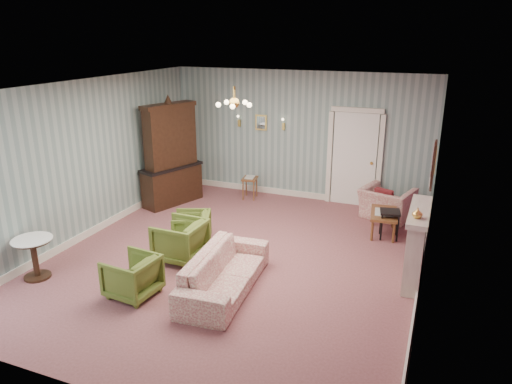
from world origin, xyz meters
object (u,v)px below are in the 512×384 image
at_px(olive_chair_a, 132,274).
at_px(side_table_black, 389,225).
at_px(sofa_chintz, 224,265).
at_px(wingback_chair, 387,198).
at_px(fireplace, 416,244).
at_px(dresser, 171,152).
at_px(olive_chair_b, 180,239).
at_px(pedestal_table, 35,258).
at_px(olive_chair_c, 192,227).
at_px(coffee_table, 383,223).

bearing_deg(olive_chair_a, side_table_black, 143.00).
xyz_separation_m(sofa_chintz, side_table_black, (2.04, 2.86, -0.13)).
distance_m(wingback_chair, fireplace, 2.59).
height_order(sofa_chintz, dresser, dresser).
distance_m(olive_chair_a, olive_chair_b, 1.28).
xyz_separation_m(fireplace, pedestal_table, (-5.51, -2.18, -0.25)).
bearing_deg(fireplace, pedestal_table, -158.39).
xyz_separation_m(olive_chair_c, side_table_black, (3.30, 1.60, -0.06)).
distance_m(wingback_chair, side_table_black, 1.06).
relative_size(dresser, coffee_table, 2.74).
bearing_deg(olive_chair_c, coffee_table, 97.47).
bearing_deg(fireplace, dresser, 163.02).
distance_m(wingback_chair, pedestal_table, 6.67).
distance_m(olive_chair_b, pedestal_table, 2.27).
relative_size(olive_chair_b, wingback_chair, 0.78).
bearing_deg(dresser, pedestal_table, -72.71).
bearing_deg(wingback_chair, olive_chair_a, 72.68).
xyz_separation_m(olive_chair_c, dresser, (-1.48, 1.79, 0.86)).
bearing_deg(olive_chair_c, olive_chair_a, -19.19).
distance_m(olive_chair_c, wingback_chair, 4.09).
bearing_deg(olive_chair_b, olive_chair_a, -1.44).
bearing_deg(olive_chair_c, dresser, -161.91).
distance_m(olive_chair_b, wingback_chair, 4.43).
bearing_deg(coffee_table, wingback_chair, 93.41).
xyz_separation_m(wingback_chair, fireplace, (0.73, -2.48, 0.15)).
xyz_separation_m(sofa_chintz, fireplace, (2.60, 1.42, 0.18)).
bearing_deg(olive_chair_b, olive_chair_c, -166.57).
xyz_separation_m(olive_chair_b, wingback_chair, (2.98, 3.27, 0.04)).
relative_size(olive_chair_b, dresser, 0.32).
height_order(olive_chair_c, coffee_table, olive_chair_c).
relative_size(dresser, fireplace, 1.70).
relative_size(coffee_table, side_table_black, 1.60).
relative_size(olive_chair_b, sofa_chintz, 0.38).
relative_size(wingback_chair, dresser, 0.41).
height_order(wingback_chair, fireplace, fireplace).
distance_m(olive_chair_b, dresser, 3.02).
relative_size(olive_chair_a, pedestal_table, 1.02).
bearing_deg(side_table_black, olive_chair_c, -154.12).
relative_size(wingback_chair, side_table_black, 1.82).
bearing_deg(pedestal_table, olive_chair_a, 3.85).
relative_size(fireplace, pedestal_table, 2.09).
xyz_separation_m(coffee_table, side_table_black, (0.13, -0.15, 0.05)).
bearing_deg(side_table_black, olive_chair_a, -132.58).
height_order(olive_chair_c, side_table_black, olive_chair_c).
height_order(coffee_table, pedestal_table, pedestal_table).
distance_m(side_table_black, pedestal_table, 6.14).
bearing_deg(side_table_black, olive_chair_b, -144.80).
height_order(wingback_chair, coffee_table, wingback_chair).
distance_m(olive_chair_b, sofa_chintz, 1.28).
relative_size(olive_chair_a, side_table_black, 1.26).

